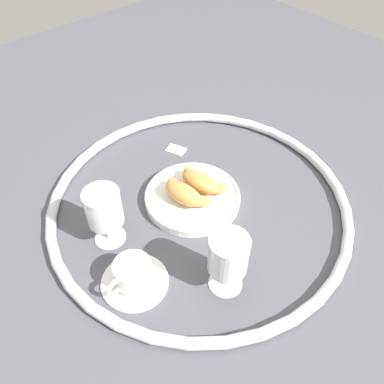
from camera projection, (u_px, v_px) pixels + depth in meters
name	position (u px, v px, depth m)	size (l,w,h in m)	color
ground_plane	(199.00, 206.00, 0.96)	(2.20, 2.20, 0.00)	#4C4F56
table_chrome_rim	(199.00, 202.00, 0.95)	(0.70, 0.70, 0.02)	silver
pastry_plate	(192.00, 197.00, 0.96)	(0.23, 0.23, 0.02)	white
croissant_large	(184.00, 194.00, 0.93)	(0.13, 0.08, 0.04)	#D6994C
croissant_small	(201.00, 182.00, 0.95)	(0.13, 0.08, 0.04)	#D6994C
coffee_cup_near	(133.00, 276.00, 0.79)	(0.14, 0.14, 0.06)	white
juice_glass_left	(228.00, 256.00, 0.74)	(0.08, 0.08, 0.14)	white
juice_glass_right	(104.00, 210.00, 0.83)	(0.08, 0.08, 0.14)	white
sugar_packet	(176.00, 149.00, 1.10)	(0.05, 0.03, 0.01)	white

